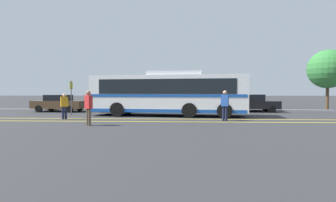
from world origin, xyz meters
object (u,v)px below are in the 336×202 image
parked_car_0 (59,103)px  tree_0 (328,69)px  pedestrian_1 (225,103)px  parked_car_1 (120,103)px  parked_car_3 (253,103)px  pedestrian_0 (89,106)px  parked_car_2 (177,104)px  pedestrian_2 (64,105)px  transit_bus (168,93)px  bus_stop_sign (71,94)px

parked_car_0 → tree_0: tree_0 is taller
pedestrian_1 → parked_car_1: bearing=-16.2°
parked_car_3 → pedestrian_0: bearing=-48.6°
parked_car_2 → pedestrian_1: size_ratio=2.57×
pedestrian_2 → tree_0: tree_0 is taller
transit_bus → parked_car_3: size_ratio=2.76×
parked_car_1 → bus_stop_sign: 4.57m
pedestrian_1 → bus_stop_sign: (-10.81, 3.49, 0.56)m
parked_car_2 → bus_stop_sign: bearing=117.9°
transit_bus → parked_car_3: transit_bus is taller
pedestrian_1 → pedestrian_2: size_ratio=1.11×
pedestrian_1 → tree_0: 15.22m
parked_car_3 → bus_stop_sign: size_ratio=1.63×
pedestrian_2 → bus_stop_sign: (-0.80, 2.92, 0.68)m
pedestrian_1 → pedestrian_2: 10.03m
parked_car_3 → pedestrian_1: size_ratio=2.29×
parked_car_0 → parked_car_1: size_ratio=1.13×
pedestrian_0 → parked_car_2: bearing=104.2°
parked_car_2 → parked_car_3: parked_car_3 is taller
parked_car_0 → parked_car_2: bearing=96.4°
parked_car_1 → parked_car_3: (11.57, 0.30, 0.03)m
parked_car_1 → pedestrian_0: (0.61, -9.50, 0.31)m
bus_stop_sign → tree_0: 23.08m
transit_bus → parked_car_3: 8.30m
parked_car_1 → parked_car_2: 4.98m
parked_car_1 → pedestrian_0: 9.52m
parked_car_0 → parked_car_1: bearing=96.2°
parked_car_2 → pedestrian_2: bearing=135.9°
transit_bus → pedestrian_1: bearing=-125.1°
parked_car_0 → parked_car_3: size_ratio=1.10×
parked_car_0 → pedestrian_2: (3.25, -6.16, 0.18)m
transit_bus → bus_stop_sign: transit_bus is taller
parked_car_0 → pedestrian_2: 6.97m
parked_car_3 → pedestrian_0: (-10.96, -9.80, 0.28)m
parked_car_1 → bus_stop_sign: bearing=143.4°
parked_car_2 → tree_0: 14.81m
parked_car_2 → pedestrian_1: 7.74m
parked_car_0 → pedestrian_1: (13.26, -6.73, 0.30)m
pedestrian_0 → bus_stop_sign: size_ratio=0.71×
pedestrian_0 → parked_car_1: bearing=132.1°
tree_0 → pedestrian_1: bearing=-138.8°
bus_stop_sign → tree_0: (22.07, 6.36, 2.29)m
parked_car_3 → bus_stop_sign: (-14.45, -3.74, 0.86)m
transit_bus → tree_0: tree_0 is taller
transit_bus → pedestrian_0: bearing=153.2°
parked_car_2 → pedestrian_2: 9.66m
parked_car_2 → tree_0: tree_0 is taller
parked_car_0 → pedestrian_1: bearing=67.1°
parked_car_1 → pedestrian_1: pedestrian_1 is taller
pedestrian_0 → pedestrian_1: (7.32, 2.57, 0.01)m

